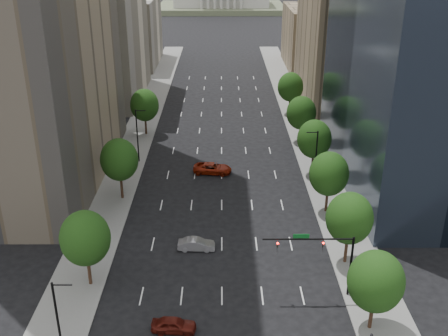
{
  "coord_description": "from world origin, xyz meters",
  "views": [
    {
      "loc": [
        -0.01,
        -14.72,
        34.39
      ],
      "look_at": [
        0.29,
        44.57,
        8.0
      ],
      "focal_mm": 42.54,
      "sensor_mm": 36.0,
      "label": 1
    }
  ],
  "objects_px": {
    "traffic_signal": "(327,253)",
    "car_maroon": "(174,325)",
    "car_silver": "(196,244)",
    "car_red_far": "(213,168)"
  },
  "relations": [
    {
      "from": "car_maroon",
      "to": "traffic_signal",
      "type": "bearing_deg",
      "value": -67.2
    },
    {
      "from": "car_maroon",
      "to": "car_red_far",
      "type": "distance_m",
      "value": 36.02
    },
    {
      "from": "car_silver",
      "to": "car_red_far",
      "type": "xyz_separation_m",
      "value": [
        1.58,
        21.84,
        0.11
      ]
    },
    {
      "from": "car_silver",
      "to": "car_red_far",
      "type": "bearing_deg",
      "value": -2.61
    },
    {
      "from": "car_maroon",
      "to": "car_red_far",
      "type": "height_order",
      "value": "car_red_far"
    },
    {
      "from": "car_maroon",
      "to": "car_silver",
      "type": "relative_size",
      "value": 0.96
    },
    {
      "from": "traffic_signal",
      "to": "car_maroon",
      "type": "distance_m",
      "value": 16.56
    },
    {
      "from": "car_maroon",
      "to": "car_silver",
      "type": "bearing_deg",
      "value": -2.69
    },
    {
      "from": "traffic_signal",
      "to": "car_red_far",
      "type": "height_order",
      "value": "traffic_signal"
    },
    {
      "from": "car_red_far",
      "to": "car_maroon",
      "type": "bearing_deg",
      "value": -178.04
    }
  ]
}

